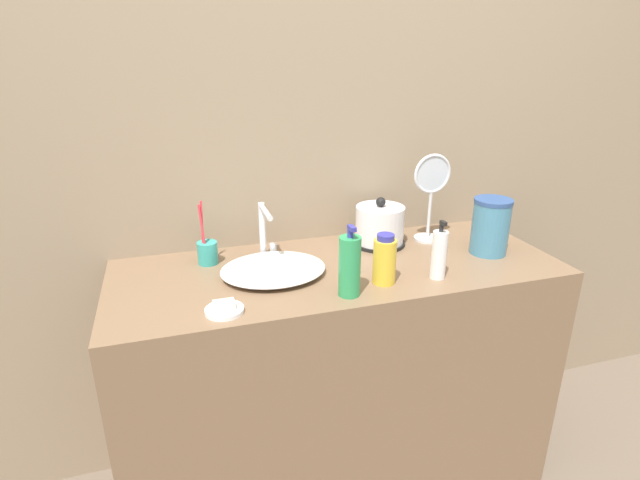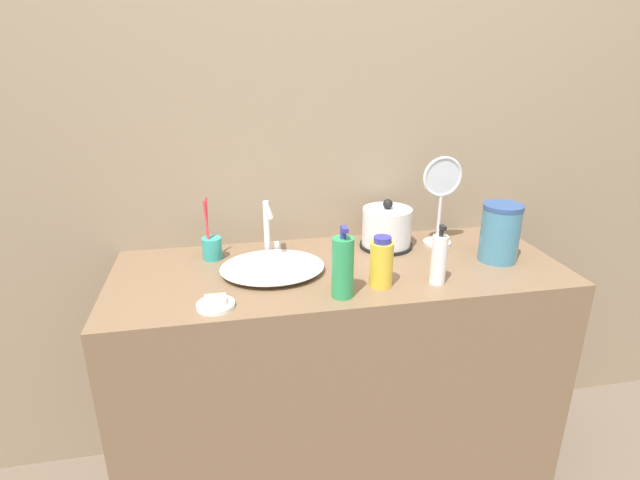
# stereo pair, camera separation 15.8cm
# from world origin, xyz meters

# --- Properties ---
(wall_back) EXTENTS (6.00, 0.04, 2.60)m
(wall_back) POSITION_xyz_m (0.00, 0.58, 1.30)
(wall_back) COLOR gray
(wall_back) RESTS_ON ground_plane
(vanity_counter) EXTENTS (1.46, 0.56, 0.88)m
(vanity_counter) POSITION_xyz_m (0.00, 0.28, 0.44)
(vanity_counter) COLOR brown
(vanity_counter) RESTS_ON ground_plane
(sink_basin) EXTENTS (0.33, 0.28, 0.04)m
(sink_basin) POSITION_xyz_m (-0.22, 0.28, 0.90)
(sink_basin) COLOR white
(sink_basin) RESTS_ON vanity_counter
(faucet) EXTENTS (0.06, 0.16, 0.19)m
(faucet) POSITION_xyz_m (-0.21, 0.42, 0.99)
(faucet) COLOR silver
(faucet) RESTS_ON vanity_counter
(electric_kettle) EXTENTS (0.19, 0.19, 0.18)m
(electric_kettle) POSITION_xyz_m (0.20, 0.42, 0.95)
(electric_kettle) COLOR black
(electric_kettle) RESTS_ON vanity_counter
(toothbrush_cup) EXTENTS (0.07, 0.07, 0.21)m
(toothbrush_cup) POSITION_xyz_m (-0.41, 0.43, 0.92)
(toothbrush_cup) COLOR teal
(toothbrush_cup) RESTS_ON vanity_counter
(lotion_bottle) EXTENTS (0.06, 0.06, 0.21)m
(lotion_bottle) POSITION_xyz_m (-0.04, 0.08, 0.97)
(lotion_bottle) COLOR #2D9956
(lotion_bottle) RESTS_ON vanity_counter
(shampoo_bottle) EXTENTS (0.05, 0.05, 0.19)m
(shampoo_bottle) POSITION_xyz_m (0.26, 0.11, 0.96)
(shampoo_bottle) COLOR white
(shampoo_bottle) RESTS_ON vanity_counter
(mouthwash_bottle) EXTENTS (0.07, 0.07, 0.16)m
(mouthwash_bottle) POSITION_xyz_m (0.09, 0.13, 0.95)
(mouthwash_bottle) COLOR gold
(mouthwash_bottle) RESTS_ON vanity_counter
(soap_dish) EXTENTS (0.11, 0.11, 0.03)m
(soap_dish) POSITION_xyz_m (-0.40, 0.08, 0.89)
(soap_dish) COLOR white
(soap_dish) RESTS_ON vanity_counter
(vanity_mirror) EXTENTS (0.14, 0.10, 0.32)m
(vanity_mirror) POSITION_xyz_m (0.40, 0.41, 1.07)
(vanity_mirror) COLOR silver
(vanity_mirror) RESTS_ON vanity_counter
(water_pitcher) EXTENTS (0.13, 0.13, 0.19)m
(water_pitcher) POSITION_xyz_m (0.53, 0.24, 0.98)
(water_pitcher) COLOR teal
(water_pitcher) RESTS_ON vanity_counter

